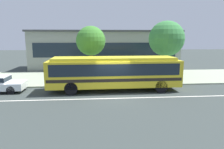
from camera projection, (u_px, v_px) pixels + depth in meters
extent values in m
plane|color=#343C3A|center=(114.00, 95.00, 15.38)|extent=(120.00, 120.00, 0.00)
cube|color=#96A087|center=(108.00, 77.00, 22.09)|extent=(60.00, 8.00, 0.12)
cube|color=silver|center=(115.00, 98.00, 14.59)|extent=(56.00, 0.16, 0.01)
cube|color=gold|center=(114.00, 73.00, 16.61)|extent=(10.60, 2.69, 2.07)
cube|color=gold|center=(114.00, 59.00, 16.41)|extent=(9.75, 2.37, 0.24)
cube|color=#19232D|center=(114.00, 68.00, 16.54)|extent=(9.97, 2.70, 0.91)
cube|color=black|center=(114.00, 77.00, 16.68)|extent=(10.39, 2.71, 0.24)
cube|color=#19232D|center=(176.00, 67.00, 17.05)|extent=(0.15, 2.22, 0.99)
cylinder|color=black|center=(153.00, 81.00, 18.23)|extent=(1.00, 0.30, 1.00)
cylinder|color=black|center=(161.00, 86.00, 16.03)|extent=(1.00, 0.30, 1.00)
cylinder|color=black|center=(74.00, 82.00, 17.55)|extent=(1.00, 0.30, 1.00)
cylinder|color=black|center=(71.00, 89.00, 15.36)|extent=(1.00, 0.30, 1.00)
cylinder|color=black|center=(18.00, 86.00, 17.12)|extent=(0.64, 0.23, 0.64)
cylinder|color=black|center=(11.00, 90.00, 15.60)|extent=(0.64, 0.23, 0.64)
cylinder|color=#7E6D52|center=(93.00, 77.00, 19.56)|extent=(0.14, 0.14, 0.82)
cylinder|color=#7E6D52|center=(93.00, 77.00, 19.71)|extent=(0.14, 0.14, 0.82)
cylinder|color=#405654|center=(93.00, 70.00, 19.51)|extent=(0.45, 0.45, 0.65)
sphere|color=tan|center=(93.00, 65.00, 19.43)|extent=(0.23, 0.23, 0.23)
cylinder|color=navy|center=(133.00, 76.00, 20.34)|extent=(0.14, 0.14, 0.85)
cylinder|color=navy|center=(133.00, 76.00, 20.19)|extent=(0.14, 0.14, 0.85)
cylinder|color=purple|center=(133.00, 69.00, 20.14)|extent=(0.37, 0.37, 0.60)
sphere|color=tan|center=(133.00, 64.00, 20.06)|extent=(0.23, 0.23, 0.23)
cylinder|color=#2E2D30|center=(144.00, 77.00, 19.52)|extent=(0.14, 0.14, 0.89)
cylinder|color=#2E2D30|center=(142.00, 77.00, 19.63)|extent=(0.14, 0.14, 0.89)
cylinder|color=#C23F41|center=(143.00, 70.00, 19.45)|extent=(0.48, 0.48, 0.56)
sphere|color=tan|center=(143.00, 65.00, 19.38)|extent=(0.24, 0.24, 0.24)
cylinder|color=gray|center=(155.00, 71.00, 19.02)|extent=(0.08, 0.08, 2.22)
cube|color=yellow|center=(155.00, 61.00, 18.86)|extent=(0.09, 0.44, 0.56)
cylinder|color=brown|center=(91.00, 66.00, 20.11)|extent=(0.35, 0.35, 2.87)
sphere|color=#3F842F|center=(91.00, 41.00, 19.68)|extent=(2.83, 2.83, 2.83)
cylinder|color=brown|center=(165.00, 64.00, 21.70)|extent=(0.40, 0.40, 2.76)
sphere|color=#3B8342|center=(166.00, 39.00, 21.23)|extent=(3.68, 3.68, 3.68)
cube|color=gray|center=(105.00, 50.00, 28.93)|extent=(19.69, 6.17, 5.00)
cube|color=#19232D|center=(106.00, 50.00, 25.83)|extent=(18.12, 0.04, 1.80)
cube|color=#404345|center=(105.00, 32.00, 28.46)|extent=(20.09, 6.57, 0.24)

